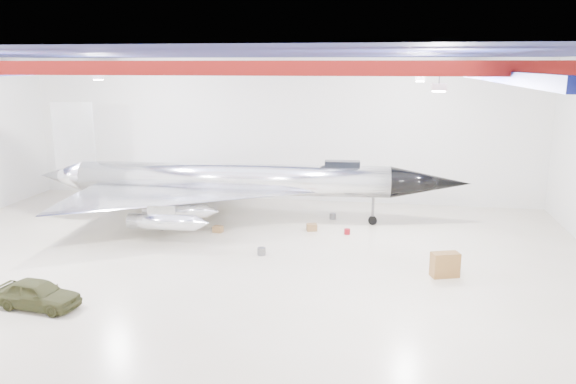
# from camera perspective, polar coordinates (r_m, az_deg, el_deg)

# --- Properties ---
(floor) EXTENTS (40.00, 40.00, 0.00)m
(floor) POSITION_cam_1_polar(r_m,az_deg,el_deg) (30.81, -6.08, -7.18)
(floor) COLOR beige
(floor) RESTS_ON ground
(wall_back) EXTENTS (40.00, 0.00, 40.00)m
(wall_back) POSITION_cam_1_polar(r_m,az_deg,el_deg) (43.85, -0.93, 6.30)
(wall_back) COLOR silver
(wall_back) RESTS_ON floor
(ceiling) EXTENTS (40.00, 40.00, 0.00)m
(ceiling) POSITION_cam_1_polar(r_m,az_deg,el_deg) (28.95, -6.61, 13.72)
(ceiling) COLOR #0A0F38
(ceiling) RESTS_ON wall_back
(ceiling_structure) EXTENTS (39.50, 29.50, 1.08)m
(ceiling_structure) POSITION_cam_1_polar(r_m,az_deg,el_deg) (28.95, -6.57, 12.38)
(ceiling_structure) COLOR maroon
(ceiling_structure) RESTS_ON ceiling
(jet_aircraft) EXTENTS (29.44, 17.91, 8.02)m
(jet_aircraft) POSITION_cam_1_polar(r_m,az_deg,el_deg) (38.17, -5.68, 0.88)
(jet_aircraft) COLOR silver
(jet_aircraft) RESTS_ON floor
(jeep) EXTENTS (3.98, 1.97, 1.30)m
(jeep) POSITION_cam_1_polar(r_m,az_deg,el_deg) (27.42, -24.07, -9.43)
(jeep) COLOR #393B1D
(jeep) RESTS_ON floor
(desk) EXTENTS (1.53, 1.10, 1.26)m
(desk) POSITION_cam_1_polar(r_m,az_deg,el_deg) (29.65, 15.66, -7.12)
(desk) COLOR brown
(desk) RESTS_ON floor
(crate_ply) EXTENTS (0.66, 0.57, 0.41)m
(crate_ply) POSITION_cam_1_polar(r_m,az_deg,el_deg) (36.27, -7.14, -3.76)
(crate_ply) COLOR olive
(crate_ply) RESTS_ON floor
(toolbox_red) EXTENTS (0.56, 0.49, 0.34)m
(toolbox_red) POSITION_cam_1_polar(r_m,az_deg,el_deg) (38.62, -9.79, -2.87)
(toolbox_red) COLOR maroon
(toolbox_red) RESTS_ON floor
(engine_drum) EXTENTS (0.55, 0.55, 0.42)m
(engine_drum) POSITION_cam_1_polar(r_m,az_deg,el_deg) (31.85, -2.71, -6.04)
(engine_drum) COLOR #59595B
(engine_drum) RESTS_ON floor
(parts_bin) EXTENTS (0.76, 0.67, 0.45)m
(parts_bin) POSITION_cam_1_polar(r_m,az_deg,el_deg) (36.34, 2.43, -3.60)
(parts_bin) COLOR olive
(parts_bin) RESTS_ON floor
(crate_small) EXTENTS (0.42, 0.35, 0.28)m
(crate_small) POSITION_cam_1_polar(r_m,az_deg,el_deg) (40.51, -15.06, -2.43)
(crate_small) COLOR #59595B
(crate_small) RESTS_ON floor
(tool_chest) EXTENTS (0.51, 0.51, 0.35)m
(tool_chest) POSITION_cam_1_polar(r_m,az_deg,el_deg) (35.78, 6.03, -4.02)
(tool_chest) COLOR maroon
(tool_chest) RESTS_ON floor
(spares_box) EXTENTS (0.54, 0.54, 0.41)m
(spares_box) POSITION_cam_1_polar(r_m,az_deg,el_deg) (39.11, 4.56, -2.47)
(spares_box) COLOR #59595B
(spares_box) RESTS_ON floor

